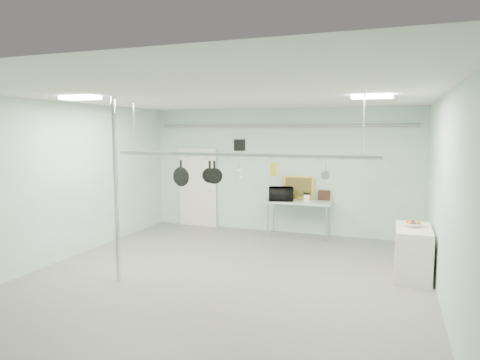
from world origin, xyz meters
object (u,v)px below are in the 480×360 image
at_px(chrome_pole, 116,190).
at_px(skillet_right, 214,172).
at_px(coffee_canister, 307,198).
at_px(prep_table, 299,204).
at_px(microwave, 281,194).
at_px(skillet_mid, 210,171).
at_px(side_cabinet, 413,252).
at_px(fruit_bowl, 413,225).
at_px(skillet_left, 181,173).
at_px(pot_rack, 238,153).

relative_size(chrome_pole, skillet_right, 8.02).
bearing_deg(coffee_canister, prep_table, 155.13).
distance_m(coffee_canister, skillet_right, 3.49).
height_order(prep_table, microwave, microwave).
bearing_deg(chrome_pole, prep_table, 61.29).
distance_m(skillet_mid, skillet_right, 0.09).
distance_m(side_cabinet, fruit_bowl, 0.49).
height_order(coffee_canister, skillet_left, skillet_left).
bearing_deg(chrome_pole, skillet_left, 49.00).
height_order(pot_rack, microwave, pot_rack).
distance_m(skillet_left, skillet_mid, 0.58).
distance_m(side_cabinet, pot_rack, 3.62).
distance_m(coffee_canister, skillet_left, 3.74).
xyz_separation_m(pot_rack, fruit_bowl, (2.94, 1.16, -1.29)).
xyz_separation_m(coffee_canister, skillet_left, (-1.73, -3.20, 0.84)).
xyz_separation_m(chrome_pole, fruit_bowl, (4.84, 2.06, -0.66)).
relative_size(microwave, skillet_left, 1.23).
distance_m(prep_table, skillet_left, 3.77).
xyz_separation_m(chrome_pole, skillet_right, (1.45, 0.90, 0.29)).
height_order(pot_rack, skillet_mid, pot_rack).
height_order(side_cabinet, coffee_canister, coffee_canister).
relative_size(pot_rack, skillet_right, 12.04).
xyz_separation_m(prep_table, microwave, (-0.43, -0.11, 0.24)).
bearing_deg(microwave, coffee_canister, 165.14).
bearing_deg(skillet_mid, coffee_canister, 56.14).
relative_size(chrome_pole, fruit_bowl, 9.80).
height_order(microwave, skillet_mid, skillet_mid).
bearing_deg(skillet_mid, skillet_right, -14.17).
bearing_deg(prep_table, fruit_bowl, -40.18).
relative_size(prep_table, microwave, 2.68).
height_order(chrome_pole, skillet_right, chrome_pole).
distance_m(chrome_pole, coffee_canister, 4.85).
height_order(microwave, coffee_canister, microwave).
bearing_deg(coffee_canister, pot_rack, -100.75).
bearing_deg(chrome_pole, side_cabinet, 22.41).
height_order(side_cabinet, fruit_bowl, fruit_bowl).
distance_m(chrome_pole, skillet_left, 1.22).
xyz_separation_m(fruit_bowl, skillet_left, (-4.06, -1.16, 0.90)).
relative_size(chrome_pole, skillet_mid, 8.31).
relative_size(side_cabinet, skillet_right, 3.01).
xyz_separation_m(prep_table, fruit_bowl, (2.54, -2.14, 0.11)).
relative_size(fruit_bowl, skillet_left, 0.67).
height_order(chrome_pole, skillet_left, chrome_pole).
relative_size(side_cabinet, microwave, 2.01).
bearing_deg(side_cabinet, pot_rack, -159.55).
distance_m(coffee_canister, fruit_bowl, 3.10).
bearing_deg(skillet_right, fruit_bowl, -4.17).
xyz_separation_m(skillet_mid, skillet_right, (0.09, 0.00, -0.01)).
distance_m(side_cabinet, microwave, 3.70).
relative_size(pot_rack, fruit_bowl, 14.70).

